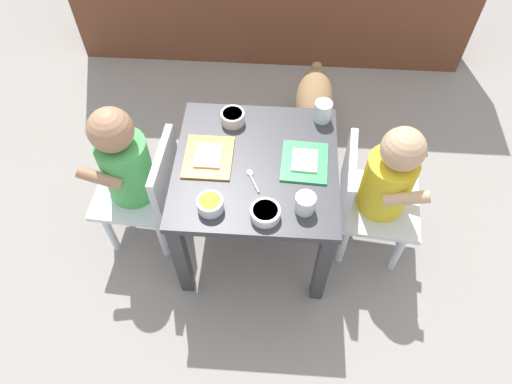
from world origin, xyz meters
name	(u,v)px	position (x,y,z in m)	size (l,w,h in m)	color
ground_plane	(256,234)	(0.00, 0.00, 0.00)	(7.00, 7.00, 0.00)	gray
dining_table	(256,179)	(0.00, 0.00, 0.37)	(0.53, 0.54, 0.45)	#333338
seated_child_left	(129,166)	(-0.43, 0.00, 0.40)	(0.30, 0.30, 0.65)	silver
seated_child_right	(384,181)	(0.43, 0.00, 0.39)	(0.31, 0.31, 0.62)	silver
dog	(314,106)	(0.21, 0.52, 0.22)	(0.18, 0.48, 0.33)	olive
food_tray_left	(208,157)	(-0.16, 0.01, 0.45)	(0.16, 0.18, 0.02)	orange
food_tray_right	(305,162)	(0.16, 0.01, 0.45)	(0.16, 0.18, 0.02)	green
water_cup_left	(323,112)	(0.22, 0.22, 0.48)	(0.06, 0.06, 0.07)	white
water_cup_right	(305,204)	(0.16, -0.17, 0.48)	(0.06, 0.06, 0.06)	white
veggie_bowl_near	(210,204)	(-0.13, -0.18, 0.47)	(0.08, 0.08, 0.04)	white
cereal_bowl_left_side	(233,117)	(-0.09, 0.18, 0.47)	(0.08, 0.08, 0.04)	silver
cereal_bowl_right_side	(265,213)	(0.04, -0.20, 0.47)	(0.09, 0.09, 0.03)	white
spoon_by_left_tray	(253,178)	(-0.01, -0.06, 0.45)	(0.05, 0.10, 0.01)	silver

